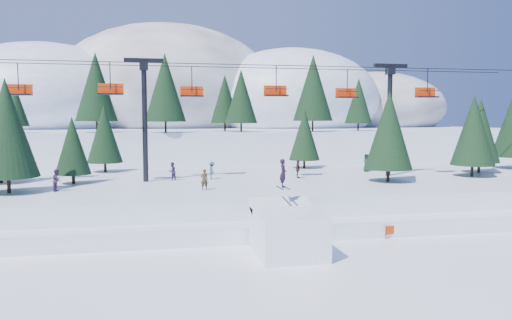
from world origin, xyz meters
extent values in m
plane|color=white|center=(0.00, 0.00, 0.00)|extent=(160.00, 160.00, 0.00)
cube|color=white|center=(0.00, 18.00, 1.25)|extent=(70.00, 22.00, 2.50)
cube|color=white|center=(0.00, 8.00, 0.55)|extent=(70.00, 6.00, 1.10)
cube|color=white|center=(0.00, 68.00, 3.00)|extent=(110.00, 60.00, 6.00)
ellipsoid|color=white|center=(-28.00, 72.00, 11.45)|extent=(36.00, 32.40, 19.80)
ellipsoid|color=#605B59|center=(-6.00, 78.00, 13.26)|extent=(44.00, 39.60, 26.40)
ellipsoid|color=white|center=(18.00, 70.00, 11.42)|extent=(34.00, 30.60, 19.72)
ellipsoid|color=#605B59|center=(38.00, 76.00, 10.12)|extent=(30.00, 27.00, 15.00)
cylinder|color=black|center=(-6.93, 39.59, 6.70)|extent=(0.26, 0.26, 1.40)
cone|color=#19371E|center=(-6.93, 39.59, 11.69)|extent=(5.19, 5.19, 8.58)
cylinder|color=black|center=(3.06, 41.24, 6.58)|extent=(0.26, 0.26, 1.17)
cone|color=#19371E|center=(3.06, 41.24, 10.75)|extent=(4.33, 4.33, 7.16)
cylinder|color=black|center=(12.96, 40.95, 6.73)|extent=(0.26, 0.26, 1.46)
cone|color=#19371E|center=(12.96, 40.95, 11.96)|extent=(5.44, 5.44, 8.99)
cylinder|color=black|center=(-15.64, 42.54, 6.72)|extent=(0.26, 0.26, 1.44)
cone|color=#19371E|center=(-15.64, 42.54, 11.87)|extent=(5.36, 5.36, 8.86)
cylinder|color=black|center=(20.85, 43.93, 6.53)|extent=(0.26, 0.26, 1.07)
cone|color=#19371E|center=(20.85, 43.93, 10.35)|extent=(3.97, 3.97, 6.56)
cylinder|color=black|center=(-25.00, 41.06, 6.42)|extent=(0.26, 0.26, 0.85)
cone|color=#19371E|center=(-25.00, 41.06, 9.45)|extent=(3.15, 3.15, 5.21)
cylinder|color=black|center=(1.49, 45.86, 6.56)|extent=(0.26, 0.26, 1.12)
cone|color=#19371E|center=(1.49, 45.86, 10.55)|extent=(4.15, 4.15, 6.86)
cube|color=white|center=(-0.73, 2.41, 1.24)|extent=(3.67, 4.54, 2.49)
cube|color=white|center=(-0.73, 4.36, 2.54)|extent=(3.67, 1.59, 0.88)
imported|color=black|center=(-0.63, 4.01, 4.55)|extent=(0.52, 0.69, 1.71)
cube|color=black|center=(-0.83, 4.01, 3.68)|extent=(0.11, 1.65, 0.03)
cube|color=black|center=(-0.43, 4.01, 3.68)|extent=(0.11, 1.65, 0.03)
cylinder|color=black|center=(-9.00, 18.00, 7.50)|extent=(0.44, 0.44, 10.00)
cube|color=black|center=(-9.00, 18.00, 12.60)|extent=(3.20, 0.35, 0.35)
cube|color=black|center=(-9.00, 18.00, 12.15)|extent=(0.70, 0.70, 0.70)
cylinder|color=black|center=(13.00, 18.00, 7.50)|extent=(0.44, 0.44, 10.00)
cube|color=black|center=(13.00, 18.00, 12.60)|extent=(3.20, 0.35, 0.35)
cube|color=black|center=(13.00, 18.00, 12.15)|extent=(0.70, 0.70, 0.70)
cylinder|color=black|center=(2.00, 16.80, 12.30)|extent=(46.00, 0.06, 0.06)
cylinder|color=black|center=(2.00, 19.20, 12.30)|extent=(46.00, 0.06, 0.06)
cylinder|color=black|center=(-19.05, 19.20, 11.20)|extent=(0.08, 0.08, 2.20)
cube|color=black|center=(-19.05, 19.20, 9.75)|extent=(2.00, 0.75, 0.12)
cube|color=red|center=(-19.05, 19.58, 10.20)|extent=(2.00, 0.10, 0.85)
cylinder|color=black|center=(-19.05, 18.85, 10.30)|extent=(2.00, 0.06, 0.06)
cylinder|color=black|center=(-11.61, 16.80, 11.20)|extent=(0.08, 0.08, 2.20)
cube|color=black|center=(-11.61, 16.80, 9.75)|extent=(2.00, 0.75, 0.12)
cube|color=red|center=(-11.61, 17.18, 10.20)|extent=(2.00, 0.10, 0.85)
cylinder|color=black|center=(-11.61, 16.45, 10.30)|extent=(2.00, 0.06, 0.06)
cylinder|color=black|center=(-4.97, 19.20, 11.20)|extent=(0.08, 0.08, 2.20)
cube|color=black|center=(-4.97, 19.20, 9.75)|extent=(2.00, 0.75, 0.12)
cube|color=red|center=(-4.97, 19.58, 10.20)|extent=(2.00, 0.10, 0.85)
cylinder|color=black|center=(-4.97, 18.85, 10.30)|extent=(2.00, 0.06, 0.06)
cylinder|color=black|center=(2.00, 16.80, 11.20)|extent=(0.08, 0.08, 2.20)
cube|color=black|center=(2.00, 16.80, 9.75)|extent=(2.00, 0.75, 0.12)
cube|color=red|center=(2.00, 17.18, 10.20)|extent=(2.00, 0.10, 0.85)
cylinder|color=black|center=(2.00, 16.45, 10.30)|extent=(2.00, 0.06, 0.06)
cylinder|color=black|center=(9.34, 19.20, 11.20)|extent=(0.08, 0.08, 2.20)
cube|color=black|center=(9.34, 19.20, 9.75)|extent=(2.00, 0.75, 0.12)
cube|color=red|center=(9.34, 19.58, 10.20)|extent=(2.00, 0.10, 0.85)
cylinder|color=black|center=(9.34, 18.85, 10.30)|extent=(2.00, 0.06, 0.06)
cylinder|color=black|center=(16.06, 16.80, 11.20)|extent=(0.08, 0.08, 2.20)
cube|color=black|center=(16.06, 16.80, 9.75)|extent=(2.00, 0.75, 0.12)
cube|color=red|center=(16.06, 17.18, 10.20)|extent=(2.00, 0.10, 0.85)
cylinder|color=black|center=(16.06, 16.45, 10.30)|extent=(2.00, 0.06, 0.06)
cylinder|color=black|center=(-20.72, 19.41, 3.04)|extent=(0.26, 0.26, 1.07)
cylinder|color=black|center=(-18.47, 13.33, 3.07)|extent=(0.26, 0.26, 1.15)
cone|color=#19371E|center=(-18.47, 13.33, 7.17)|extent=(4.26, 4.26, 7.05)
cylinder|color=black|center=(20.31, 15.99, 3.02)|extent=(0.26, 0.26, 1.05)
cone|color=#19371E|center=(20.31, 15.99, 6.76)|extent=(3.88, 3.88, 6.42)
cylinder|color=black|center=(23.04, 18.85, 3.01)|extent=(0.26, 0.26, 1.02)
cone|color=#19371E|center=(23.04, 18.85, 6.64)|extent=(3.78, 3.78, 6.25)
cylinder|color=black|center=(16.36, 24.64, 2.95)|extent=(0.26, 0.26, 0.89)
cone|color=#19371E|center=(16.36, 24.64, 6.13)|extent=(3.31, 3.31, 5.48)
cylinder|color=black|center=(-13.13, 26.56, 2.97)|extent=(0.26, 0.26, 0.94)
cone|color=#19371E|center=(-13.13, 26.56, 6.31)|extent=(3.48, 3.48, 5.75)
cylinder|color=black|center=(7.41, 26.35, 2.94)|extent=(0.26, 0.26, 0.88)
cone|color=#19371E|center=(7.41, 26.35, 6.09)|extent=(3.28, 3.28, 5.42)
cylinder|color=black|center=(-14.77, 17.77, 2.88)|extent=(0.26, 0.26, 0.77)
cone|color=#19371E|center=(-14.77, 17.77, 5.63)|extent=(2.85, 2.85, 4.72)
cylinder|color=black|center=(11.03, 13.99, 3.03)|extent=(0.26, 0.26, 1.07)
cone|color=#19371E|center=(11.03, 13.99, 6.85)|extent=(3.97, 3.97, 6.56)
imported|color=#294953|center=(-3.36, 18.43, 3.27)|extent=(0.69, 1.06, 1.54)
imported|color=#1E3527|center=(12.46, 21.71, 3.38)|extent=(0.84, 1.01, 1.76)
imported|color=#451F24|center=(4.25, 17.78, 3.32)|extent=(0.70, 1.03, 1.63)
imported|color=#3E2941|center=(-15.24, 13.51, 3.31)|extent=(0.69, 0.85, 1.62)
imported|color=#45311C|center=(-4.62, 12.04, 3.29)|extent=(0.63, 0.46, 1.57)
imported|color=#392A51|center=(-6.80, 18.39, 3.28)|extent=(1.14, 1.11, 1.57)
cylinder|color=black|center=(6.47, 4.81, 0.45)|extent=(0.06, 0.06, 0.90)
cylinder|color=black|center=(9.14, 5.65, 0.45)|extent=(0.06, 0.06, 0.90)
cube|color=red|center=(7.81, 5.23, 0.55)|extent=(2.69, 0.87, 0.55)
cylinder|color=black|center=(8.84, 5.56, 0.45)|extent=(0.06, 0.06, 0.90)
cylinder|color=black|center=(11.64, 5.66, 0.45)|extent=(0.06, 0.06, 0.90)
cube|color=red|center=(10.24, 5.61, 0.55)|extent=(2.80, 0.14, 0.55)
camera|label=1|loc=(-7.99, -24.78, 7.85)|focal=35.00mm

